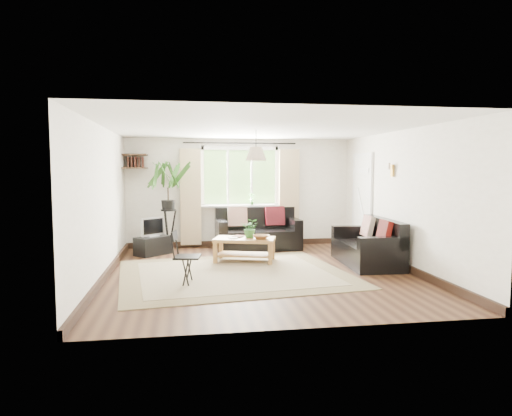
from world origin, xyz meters
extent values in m
plane|color=black|center=(0.00, 0.00, 0.00)|extent=(5.50, 5.50, 0.00)
plane|color=white|center=(0.00, 0.00, 2.40)|extent=(5.50, 5.50, 0.00)
cube|color=silver|center=(0.00, 2.75, 1.20)|extent=(5.00, 0.02, 2.40)
cube|color=silver|center=(0.00, -2.75, 1.20)|extent=(5.00, 0.02, 2.40)
cube|color=silver|center=(-2.50, 0.00, 1.20)|extent=(0.02, 5.50, 2.40)
cube|color=silver|center=(2.50, 0.00, 1.20)|extent=(0.02, 5.50, 2.40)
cube|color=#BAAD90|center=(-0.44, -0.05, 0.01)|extent=(3.99, 3.53, 0.02)
cube|color=silver|center=(2.47, 1.70, 1.00)|extent=(0.06, 0.96, 2.06)
imported|color=#2F6B2A|center=(-0.03, 0.92, 0.63)|extent=(0.38, 0.35, 0.36)
imported|color=brown|center=(0.14, 0.71, 0.49)|extent=(0.37, 0.37, 0.07)
imported|color=white|center=(-0.44, 0.88, 0.46)|extent=(0.17, 0.23, 0.02)
imported|color=brown|center=(-0.31, 1.08, 0.46)|extent=(0.27, 0.29, 0.02)
cube|color=black|center=(-1.87, 1.89, 0.19)|extent=(0.77, 0.75, 0.37)
imported|color=#2D6023|center=(0.25, 2.63, 1.06)|extent=(0.14, 0.10, 0.27)
camera|label=1|loc=(-1.23, -7.42, 1.72)|focal=32.00mm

